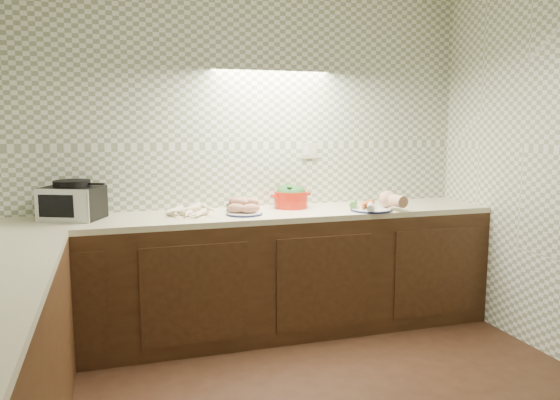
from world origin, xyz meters
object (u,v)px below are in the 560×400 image
object	(u,v)px
onion_bowl	(235,206)
sweet_potato_plate	(244,208)
dutch_oven	(291,197)
toaster_oven	(72,201)
parsnip_pile	(187,211)
veg_plate	(379,203)

from	to	relation	value
onion_bowl	sweet_potato_plate	bearing A→B (deg)	-82.72
onion_bowl	dutch_oven	world-z (taller)	dutch_oven
toaster_oven	sweet_potato_plate	world-z (taller)	toaster_oven
onion_bowl	parsnip_pile	bearing A→B (deg)	-162.07
toaster_oven	veg_plate	distance (m)	2.14
parsnip_pile	veg_plate	xyz separation A→B (m)	(1.38, -0.16, 0.02)
dutch_oven	veg_plate	world-z (taller)	dutch_oven
sweet_potato_plate	onion_bowl	distance (m)	0.18
sweet_potato_plate	onion_bowl	size ratio (longest dim) A/B	1.98
toaster_oven	veg_plate	world-z (taller)	toaster_oven
toaster_oven	parsnip_pile	xyz separation A→B (m)	(0.74, -0.09, -0.09)
parsnip_pile	sweet_potato_plate	size ratio (longest dim) A/B	1.39
dutch_oven	veg_plate	bearing A→B (deg)	-36.97
onion_bowl	dutch_oven	size ratio (longest dim) A/B	0.42
toaster_oven	dutch_oven	bearing A→B (deg)	25.89
sweet_potato_plate	toaster_oven	bearing A→B (deg)	172.31
onion_bowl	veg_plate	world-z (taller)	veg_plate
dutch_oven	veg_plate	xyz separation A→B (m)	(0.58, -0.29, -0.03)
parsnip_pile	onion_bowl	xyz separation A→B (m)	(0.37, 0.12, 0.00)
onion_bowl	veg_plate	bearing A→B (deg)	-15.28
sweet_potato_plate	veg_plate	size ratio (longest dim) A/B	0.72
parsnip_pile	sweet_potato_plate	bearing A→B (deg)	-9.17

